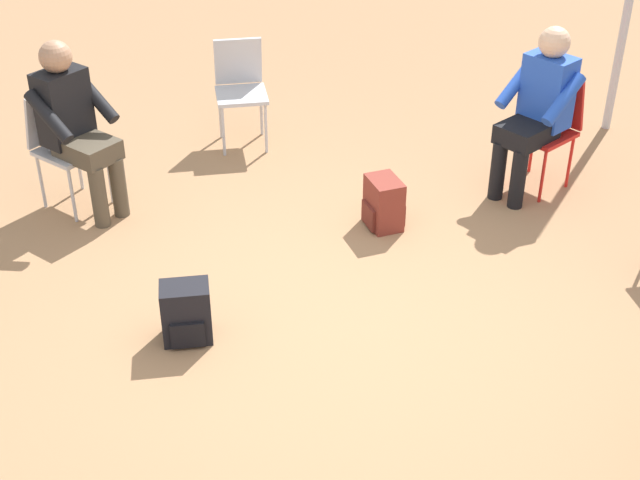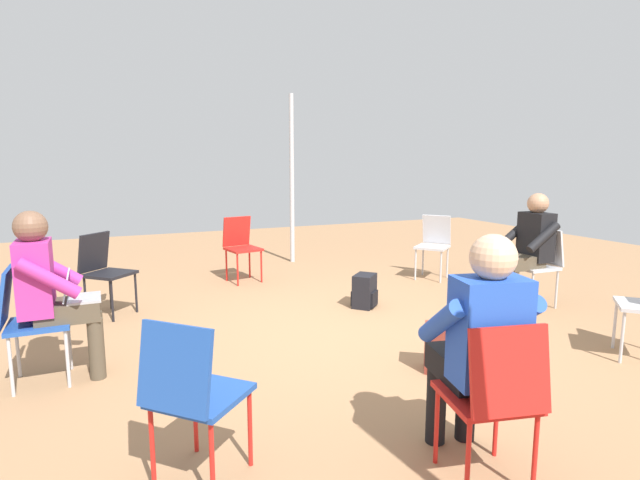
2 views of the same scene
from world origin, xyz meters
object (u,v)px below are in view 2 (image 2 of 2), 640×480
object	(u,v)px
chair_west	(26,317)
chair_east	(539,261)
chair_southwest	(192,390)
person_with_laptop	(52,287)
backpack_by_empty_chair	(443,351)
chair_northwest	(104,268)
chair_north	(241,244)
chair_northeast	(434,242)
chair_south	(494,392)
backpack_near_laptop_user	(364,293)
person_in_black	(529,244)
person_in_blue	(479,340)

from	to	relation	value
chair_west	chair_east	bearing A→B (deg)	89.64
chair_southwest	person_with_laptop	world-z (taller)	person_with_laptop
person_with_laptop	backpack_by_empty_chair	distance (m)	2.89
chair_east	chair_west	xyz separation A→B (m)	(-4.87, -0.01, 0.00)
chair_northwest	person_with_laptop	xyz separation A→B (m)	(-0.34, -1.56, 0.20)
chair_north	person_with_laptop	bearing A→B (deg)	39.72
chair_northeast	chair_south	bearing A→B (deg)	108.95
backpack_near_laptop_user	backpack_by_empty_chair	world-z (taller)	same
person_in_black	backpack_near_laptop_user	distance (m)	1.83
chair_northwest	chair_east	bearing A→B (deg)	114.65
person_with_laptop	person_in_black	bearing A→B (deg)	89.72
chair_southwest	chair_west	bearing A→B (deg)	164.17
chair_northeast	person_in_blue	distance (m)	4.35
chair_east	backpack_by_empty_chair	xyz separation A→B (m)	(-2.04, -1.01, -0.34)
chair_southwest	person_in_black	distance (m)	4.17
chair_south	person_with_laptop	distance (m)	2.99
person_in_black	person_in_blue	xyz separation A→B (m)	(-2.50, -2.07, 0.00)
chair_east	person_in_black	size ratio (longest dim) A/B	0.69
chair_northeast	backpack_by_empty_chair	world-z (taller)	chair_northeast
chair_northeast	person_in_black	world-z (taller)	person_in_black
chair_northwest	person_in_black	size ratio (longest dim) A/B	0.69
chair_northwest	backpack_near_laptop_user	bearing A→B (deg)	116.24
chair_northwest	person_in_blue	world-z (taller)	person_in_blue
chair_northeast	chair_northwest	xyz separation A→B (m)	(-4.11, 0.00, 0.00)
chair_southwest	backpack_by_empty_chair	world-z (taller)	chair_southwest
person_with_laptop	chair_northeast	bearing A→B (deg)	108.86
chair_west	backpack_near_laptop_user	distance (m)	3.20
person_with_laptop	person_in_black	world-z (taller)	same
chair_southwest	chair_north	xyz separation A→B (m)	(1.32, 4.07, 0.00)
chair_west	chair_north	distance (m)	3.29
chair_south	person_in_black	distance (m)	3.38
chair_east	person_with_laptop	bearing A→B (deg)	92.45
backpack_by_empty_chair	chair_northwest	bearing A→B (deg)	131.99
chair_south	person_in_black	xyz separation A→B (m)	(2.53, 2.23, 0.20)
chair_northwest	chair_southwest	world-z (taller)	same
person_with_laptop	backpack_by_empty_chair	xyz separation A→B (m)	(2.65, -1.00, -0.53)
chair_east	chair_southwest	distance (m)	4.32
chair_northeast	chair_northwest	world-z (taller)	same
chair_south	chair_west	xyz separation A→B (m)	(-2.17, 2.21, 0.00)
chair_northwest	chair_east	size ratio (longest dim) A/B	1.00
chair_west	chair_northeast	bearing A→B (deg)	108.22
chair_east	backpack_near_laptop_user	size ratio (longest dim) A/B	2.36
person_in_blue	backpack_by_empty_chair	xyz separation A→B (m)	(0.62, 1.05, -0.54)
chair_northeast	chair_southwest	size ratio (longest dim) A/B	1.00
chair_northwest	chair_west	distance (m)	1.65
chair_south	chair_north	bearing A→B (deg)	102.58
chair_northeast	backpack_near_laptop_user	size ratio (longest dim) A/B	2.36
chair_northeast	person_with_laptop	world-z (taller)	person_with_laptop
chair_south	person_in_black	size ratio (longest dim) A/B	0.69
chair_northwest	chair_west	world-z (taller)	same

